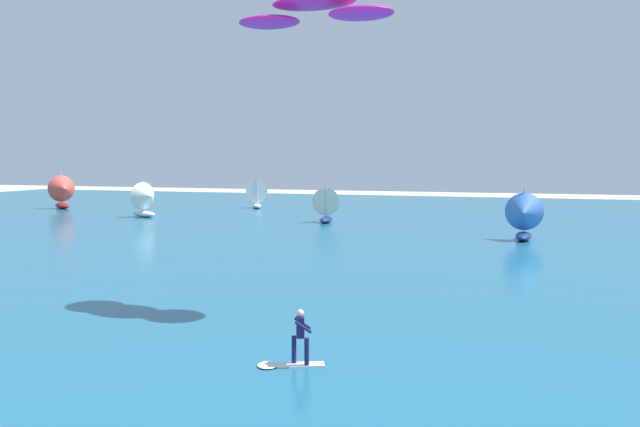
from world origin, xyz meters
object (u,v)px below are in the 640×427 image
Objects in this scene: kitesurfer at (294,346)px; sailboat_near_shore at (524,216)px; sailboat_mid_left at (257,194)px; sailboat_anchored_offshore at (146,199)px; sailboat_far_right at (327,204)px; kite at (314,12)px; sailboat_trailing at (63,192)px.

kitesurfer is 0.52× the size of sailboat_near_shore.
sailboat_anchored_offshore is at bearing -112.11° from sailboat_mid_left.
sailboat_far_right is (-11.05, 39.92, 1.06)m from kitesurfer.
sailboat_mid_left is 18.79m from sailboat_far_right.
sailboat_anchored_offshore reaches higher than kitesurfer.
sailboat_anchored_offshore is at bearing 167.68° from sailboat_near_shore.
sailboat_anchored_offshore is at bearing 127.17° from kitesurfer.
kite is (-1.65, 6.98, 11.04)m from kitesurfer.
sailboat_far_right is 0.92× the size of sailboat_anchored_offshore.
sailboat_anchored_offshore reaches higher than sailboat_far_right.
sailboat_mid_left is 0.83× the size of sailboat_trailing.
sailboat_mid_left is (-23.92, 53.62, 1.05)m from kitesurfer.
sailboat_trailing is 1.10× the size of sailboat_anchored_offshore.
sailboat_far_right is at bearing 153.82° from sailboat_near_shore.
sailboat_mid_left is 15.51m from sailboat_anchored_offshore.
sailboat_near_shore is 36.96m from sailboat_anchored_offshore.
sailboat_mid_left is 22.44m from sailboat_trailing.
sailboat_far_right is at bearing 105.48° from kitesurfer.
sailboat_trailing reaches higher than kitesurfer.
kitesurfer is at bearing -65.96° from sailboat_mid_left.
sailboat_anchored_offshore is (-18.70, -0.67, 0.15)m from sailboat_far_right.
sailboat_near_shore is at bearing 78.56° from kitesurfer.
sailboat_near_shore reaches higher than sailboat_far_right.
kite is 58.73m from sailboat_trailing.
sailboat_trailing is at bearing 170.52° from sailboat_far_right.
sailboat_near_shore is 0.98× the size of sailboat_anchored_offshore.
sailboat_mid_left is at bearing 21.04° from sailboat_trailing.
sailboat_mid_left is at bearing 143.67° from sailboat_near_shore.
sailboat_near_shore is (51.21, -14.20, -0.22)m from sailboat_trailing.
kitesurfer is 49.27m from sailboat_anchored_offshore.
sailboat_mid_left is 0.93× the size of sailboat_near_shore.
sailboat_mid_left is 1.00× the size of sailboat_far_right.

